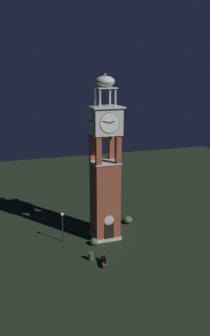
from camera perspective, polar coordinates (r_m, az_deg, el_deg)
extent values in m
plane|color=black|center=(40.92, 0.00, -11.05)|extent=(80.00, 80.00, 0.00)
cube|color=brown|center=(39.17, 0.00, -5.32)|extent=(2.76, 2.76, 8.74)
cube|color=beige|center=(40.84, 0.00, -10.83)|extent=(2.96, 2.96, 0.35)
cube|color=black|center=(39.23, 0.66, -10.40)|extent=(1.10, 0.04, 2.20)
cylinder|color=beige|center=(38.64, 0.67, -8.53)|extent=(1.10, 0.04, 1.10)
cube|color=brown|center=(36.14, -1.10, 2.73)|extent=(0.56, 0.56, 3.12)
cube|color=brown|center=(36.85, 2.17, 2.96)|extent=(0.56, 0.56, 3.12)
cube|color=brown|center=(38.20, -2.09, 3.41)|extent=(0.56, 0.56, 3.12)
cube|color=brown|center=(38.87, 1.02, 3.62)|extent=(0.56, 0.56, 3.12)
cube|color=beige|center=(37.84, 0.00, 0.97)|extent=(2.92, 2.92, 0.12)
cone|color=brown|center=(37.55, 0.88, 4.69)|extent=(0.38, 0.38, 0.44)
cone|color=brown|center=(37.87, 0.36, 4.78)|extent=(0.48, 0.48, 0.51)
cone|color=brown|center=(37.79, -0.58, 4.76)|extent=(0.41, 0.41, 0.47)
cone|color=brown|center=(37.23, -0.95, 4.59)|extent=(0.58, 0.58, 0.44)
cone|color=brown|center=(36.74, -0.34, 4.45)|extent=(0.39, 0.39, 0.46)
cone|color=brown|center=(36.85, 0.64, 4.48)|extent=(0.59, 0.59, 0.44)
cube|color=beige|center=(36.99, 0.00, 7.67)|extent=(3.00, 3.00, 2.79)
cylinder|color=white|center=(35.57, 0.79, 7.36)|extent=(2.12, 0.05, 2.12)
torus|color=black|center=(35.57, 0.79, 7.36)|extent=(2.14, 0.06, 2.14)
cube|color=black|center=(35.58, 1.21, 7.50)|extent=(0.53, 0.03, 0.25)
cube|color=black|center=(35.36, 0.19, 7.50)|extent=(0.83, 0.03, 0.28)
cylinder|color=white|center=(38.42, -0.73, 7.96)|extent=(2.12, 0.05, 2.12)
torus|color=black|center=(38.42, -0.73, 7.96)|extent=(2.14, 0.06, 2.14)
cube|color=black|center=(38.54, -0.40, 8.11)|extent=(0.53, 0.03, 0.25)
cube|color=black|center=(38.34, -1.35, 8.11)|extent=(0.83, 0.03, 0.28)
cylinder|color=white|center=(36.54, -2.28, 7.56)|extent=(0.05, 2.12, 2.12)
torus|color=black|center=(36.54, -2.28, 7.56)|extent=(0.06, 2.14, 2.14)
cube|color=black|center=(36.75, -2.48, 7.74)|extent=(0.03, 0.53, 0.25)
cube|color=black|center=(36.12, -2.19, 7.66)|extent=(0.03, 0.83, 0.28)
cylinder|color=white|center=(37.50, 2.22, 7.76)|extent=(0.05, 2.12, 2.12)
torus|color=black|center=(37.50, 2.22, 7.76)|extent=(0.06, 2.14, 2.14)
cube|color=black|center=(37.74, 2.17, 7.94)|extent=(0.03, 0.53, 0.25)
cube|color=black|center=(37.13, 2.53, 7.86)|extent=(0.03, 0.83, 0.28)
cube|color=beige|center=(36.82, 0.00, 9.95)|extent=(3.36, 3.36, 0.16)
cylinder|color=beige|center=(35.71, -0.85, 11.34)|extent=(0.22, 0.22, 1.78)
cylinder|color=beige|center=(36.24, 1.68, 11.39)|extent=(0.22, 0.22, 1.78)
cylinder|color=beige|center=(37.28, -1.64, 11.50)|extent=(0.22, 0.22, 1.78)
cylinder|color=beige|center=(37.79, 0.80, 11.56)|extent=(0.22, 0.22, 1.78)
cube|color=beige|center=(36.69, 0.00, 12.93)|extent=(2.09, 2.09, 0.12)
ellipsoid|color=beige|center=(36.67, 0.00, 13.92)|extent=(2.01, 2.01, 1.15)
sphere|color=#B79338|center=(36.66, 0.00, 15.01)|extent=(0.24, 0.24, 0.24)
cube|color=brown|center=(35.26, -0.21, -14.86)|extent=(0.72, 1.65, 0.06)
cube|color=brown|center=(35.14, 0.11, -14.44)|extent=(0.33, 1.58, 0.44)
cube|color=#2D2D33|center=(34.77, -0.03, -15.79)|extent=(0.40, 0.15, 0.42)
cube|color=#2D2D33|center=(35.99, -0.37, -14.62)|extent=(0.40, 0.15, 0.42)
cylinder|color=black|center=(39.32, -6.93, -9.82)|extent=(0.12, 0.12, 3.09)
sphere|color=#F9EFCC|center=(38.62, -7.02, -7.51)|extent=(0.36, 0.36, 0.36)
cylinder|color=#38513D|center=(36.11, -2.29, -14.18)|extent=(0.52, 0.52, 0.80)
ellipsoid|color=#336638|center=(38.93, -1.85, -11.90)|extent=(0.88, 0.88, 0.75)
ellipsoid|color=#336638|center=(44.06, 3.71, -8.42)|extent=(1.18, 1.18, 0.92)
ellipsoid|color=#336638|center=(43.04, -0.21, -9.13)|extent=(0.71, 0.71, 0.72)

